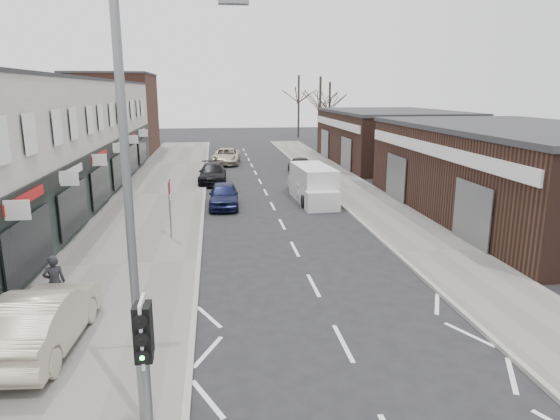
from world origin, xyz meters
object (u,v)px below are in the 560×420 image
object	(u,v)px
street_lamp	(138,197)
parked_car_left_a	(224,195)
parked_car_left_c	(226,156)
sedan_on_pavement	(42,319)
parked_car_right_a	(305,183)
traffic_light	(145,346)
parked_car_left_b	(213,174)
white_van	(314,185)
parked_car_right_b	(300,165)
pedestrian	(55,283)
warning_sign	(170,191)

from	to	relation	value
street_lamp	parked_car_left_a	distance (m)	19.40
parked_car_left_a	parked_car_left_c	xyz separation A→B (m)	(0.56, 17.02, 0.01)
sedan_on_pavement	parked_car_right_a	world-z (taller)	sedan_on_pavement
traffic_light	street_lamp	xyz separation A→B (m)	(-0.13, 1.22, 2.20)
parked_car_left_a	parked_car_left_c	bearing A→B (deg)	89.99
street_lamp	parked_car_left_b	world-z (taller)	street_lamp
parked_car_right_a	street_lamp	bearing A→B (deg)	72.70
white_van	sedan_on_pavement	distance (m)	19.27
sedan_on_pavement	parked_car_right_a	xyz separation A→B (m)	(9.95, 18.47, -0.15)
sedan_on_pavement	parked_car_right_a	distance (m)	20.98
white_van	parked_car_left_a	size ratio (longest dim) A/B	1.36
street_lamp	parked_car_right_b	size ratio (longest dim) A/B	1.99
sedan_on_pavement	parked_car_right_b	world-z (taller)	sedan_on_pavement
parked_car_left_b	parked_car_right_b	world-z (taller)	parked_car_left_b
street_lamp	sedan_on_pavement	size ratio (longest dim) A/B	1.71
parked_car_left_b	parked_car_right_b	bearing A→B (deg)	27.88
parked_car_left_c	traffic_light	bearing A→B (deg)	-87.64
parked_car_left_a	parked_car_right_b	xyz separation A→B (m)	(6.26, 11.10, -0.00)
white_van	parked_car_left_a	world-z (taller)	white_van
traffic_light	parked_car_right_a	distance (m)	24.06
parked_car_left_b	parked_car_left_a	bearing A→B (deg)	-83.55
sedan_on_pavement	pedestrian	size ratio (longest dim) A/B	2.80
traffic_light	sedan_on_pavement	xyz separation A→B (m)	(-3.17, 4.55, -1.53)
warning_sign	parked_car_left_c	world-z (taller)	warning_sign
traffic_light	parked_car_left_c	world-z (taller)	traffic_light
traffic_light	warning_sign	world-z (taller)	traffic_light
street_lamp	parked_car_right_a	bearing A→B (deg)	72.41
parked_car_left_a	parked_car_right_a	distance (m)	5.90
sedan_on_pavement	pedestrian	xyz separation A→B (m)	(-0.39, 2.35, 0.07)
parked_car_right_a	parked_car_left_a	bearing A→B (deg)	29.56
street_lamp	parked_car_right_b	xyz separation A→B (m)	(8.03, 30.02, -3.94)
parked_car_left_c	parked_car_right_a	size ratio (longest dim) A/B	1.12
parked_car_left_c	parked_car_right_b	bearing A→B (deg)	-40.30
white_van	parked_car_left_c	bearing A→B (deg)	102.84
sedan_on_pavement	parked_car_left_c	bearing A→B (deg)	-95.90
street_lamp	sedan_on_pavement	distance (m)	5.86
traffic_light	parked_car_left_b	size ratio (longest dim) A/B	0.66
parked_car_right_a	parked_car_right_b	bearing A→B (deg)	-97.44
warning_sign	pedestrian	distance (m)	7.75
warning_sign	white_van	bearing A→B (deg)	41.92
street_lamp	parked_car_left_c	world-z (taller)	street_lamp
traffic_light	parked_car_left_a	size ratio (longest dim) A/B	0.77
warning_sign	parked_car_left_a	distance (m)	6.74
white_van	parked_car_right_b	xyz separation A→B (m)	(0.94, 10.29, -0.31)
street_lamp	warning_sign	xyz separation A→B (m)	(-0.63, 12.80, -2.42)
traffic_light	white_van	size ratio (longest dim) A/B	0.56
pedestrian	parked_car_right_b	distance (m)	26.90
street_lamp	parked_car_left_b	size ratio (longest dim) A/B	1.70
warning_sign	white_van	world-z (taller)	warning_sign
white_van	parked_car_right_a	distance (m)	2.10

